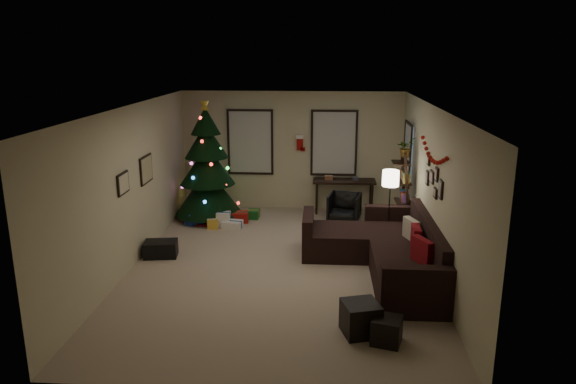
% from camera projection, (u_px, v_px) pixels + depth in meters
% --- Properties ---
extents(floor, '(7.00, 7.00, 0.00)m').
position_uv_depth(floor, '(280.00, 266.00, 9.14)').
color(floor, tan).
rests_on(floor, ground).
extents(ceiling, '(7.00, 7.00, 0.00)m').
position_uv_depth(ceiling, '(279.00, 107.00, 8.44)').
color(ceiling, white).
rests_on(ceiling, floor).
extents(wall_back, '(5.00, 0.00, 5.00)m').
position_uv_depth(wall_back, '(292.00, 151.00, 12.17)').
color(wall_back, beige).
rests_on(wall_back, floor).
extents(wall_front, '(5.00, 0.00, 5.00)m').
position_uv_depth(wall_front, '(252.00, 276.00, 5.41)').
color(wall_front, beige).
rests_on(wall_front, floor).
extents(wall_left, '(0.00, 7.00, 7.00)m').
position_uv_depth(wall_left, '(131.00, 187.00, 8.95)').
color(wall_left, beige).
rests_on(wall_left, floor).
extents(wall_right, '(0.00, 7.00, 7.00)m').
position_uv_depth(wall_right, '(433.00, 192.00, 8.63)').
color(wall_right, beige).
rests_on(wall_right, floor).
extents(window_back_left, '(1.05, 0.06, 1.50)m').
position_uv_depth(window_back_left, '(250.00, 142.00, 12.15)').
color(window_back_left, '#728CB2').
rests_on(window_back_left, wall_back).
extents(window_back_right, '(1.05, 0.06, 1.50)m').
position_uv_depth(window_back_right, '(334.00, 143.00, 12.02)').
color(window_back_right, '#728CB2').
rests_on(window_back_right, wall_back).
extents(window_right_wall, '(0.06, 0.90, 1.30)m').
position_uv_depth(window_right_wall, '(408.00, 154.00, 11.05)').
color(window_right_wall, '#728CB2').
rests_on(window_right_wall, wall_right).
extents(christmas_tree, '(1.43, 1.43, 2.66)m').
position_uv_depth(christmas_tree, '(207.00, 170.00, 11.42)').
color(christmas_tree, black).
rests_on(christmas_tree, floor).
extents(presents, '(1.55, 1.01, 0.30)m').
position_uv_depth(presents, '(216.00, 218.00, 11.40)').
color(presents, maroon).
rests_on(presents, floor).
extents(sofa, '(2.17, 3.13, 0.94)m').
position_uv_depth(sofa, '(387.00, 252.00, 8.90)').
color(sofa, black).
rests_on(sofa, floor).
extents(pillow_red_a, '(0.29, 0.45, 0.44)m').
position_uv_depth(pillow_red_a, '(422.00, 253.00, 7.97)').
color(pillow_red_a, maroon).
rests_on(pillow_red_a, sofa).
extents(pillow_red_b, '(0.13, 0.44, 0.44)m').
position_uv_depth(pillow_red_b, '(416.00, 240.00, 8.51)').
color(pillow_red_b, maroon).
rests_on(pillow_red_b, sofa).
extents(pillow_cream, '(0.24, 0.41, 0.40)m').
position_uv_depth(pillow_cream, '(411.00, 230.00, 8.99)').
color(pillow_cream, '#BFB19A').
rests_on(pillow_cream, sofa).
extents(ottoman_near, '(0.55, 0.55, 0.43)m').
position_uv_depth(ottoman_near, '(361.00, 318.00, 6.90)').
color(ottoman_near, black).
rests_on(ottoman_near, floor).
extents(ottoman_far, '(0.44, 0.44, 0.34)m').
position_uv_depth(ottoman_far, '(387.00, 330.00, 6.69)').
color(ottoman_far, black).
rests_on(ottoman_far, floor).
extents(desk, '(1.40, 0.50, 0.75)m').
position_uv_depth(desk, '(344.00, 184.00, 11.99)').
color(desk, black).
rests_on(desk, floor).
extents(desk_chair, '(0.71, 0.68, 0.61)m').
position_uv_depth(desk_chair, '(344.00, 207.00, 11.46)').
color(desk_chair, black).
rests_on(desk_chair, floor).
extents(bookshelf, '(0.30, 0.51, 1.73)m').
position_uv_depth(bookshelf, '(404.00, 196.00, 10.36)').
color(bookshelf, black).
rests_on(bookshelf, floor).
extents(potted_plant, '(0.58, 0.59, 0.50)m').
position_uv_depth(potted_plant, '(406.00, 144.00, 10.28)').
color(potted_plant, '#4C4C4C').
rests_on(potted_plant, bookshelf).
extents(floor_lamp, '(0.31, 0.31, 1.45)m').
position_uv_depth(floor_lamp, '(390.00, 183.00, 9.77)').
color(floor_lamp, black).
rests_on(floor_lamp, floor).
extents(art_map, '(0.04, 0.60, 0.50)m').
position_uv_depth(art_map, '(146.00, 169.00, 9.62)').
color(art_map, black).
rests_on(art_map, wall_left).
extents(art_abstract, '(0.04, 0.45, 0.35)m').
position_uv_depth(art_abstract, '(123.00, 183.00, 8.52)').
color(art_abstract, black).
rests_on(art_abstract, wall_left).
extents(gallery, '(0.03, 1.25, 0.54)m').
position_uv_depth(gallery, '(434.00, 180.00, 8.50)').
color(gallery, black).
rests_on(gallery, wall_right).
extents(garland, '(0.08, 1.90, 0.30)m').
position_uv_depth(garland, '(433.00, 153.00, 8.46)').
color(garland, '#A5140C').
rests_on(garland, wall_right).
extents(stocking_left, '(0.20, 0.05, 0.36)m').
position_uv_depth(stocking_left, '(286.00, 141.00, 12.21)').
color(stocking_left, '#990F0C').
rests_on(stocking_left, wall_back).
extents(stocking_right, '(0.20, 0.05, 0.36)m').
position_uv_depth(stocking_right, '(300.00, 143.00, 12.02)').
color(stocking_right, '#990F0C').
rests_on(stocking_right, wall_back).
extents(storage_bin, '(0.62, 0.46, 0.29)m').
position_uv_depth(storage_bin, '(161.00, 249.00, 9.51)').
color(storage_bin, black).
rests_on(storage_bin, floor).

